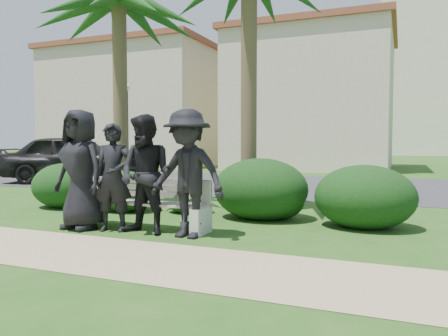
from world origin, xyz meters
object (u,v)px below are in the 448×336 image
at_px(park_bench, 143,207).
at_px(car_a, 76,159).
at_px(street_lamp, 127,111).
at_px(man_c, 146,174).
at_px(man_a, 80,170).
at_px(man_b, 113,177).
at_px(palm_left, 119,0).
at_px(man_d, 187,174).

distance_m(park_bench, car_a, 9.10).
distance_m(street_lamp, park_bench, 15.28).
xyz_separation_m(park_bench, man_c, (0.27, -0.32, 0.55)).
distance_m(man_a, car_a, 8.72).
distance_m(man_a, man_c, 1.18).
height_order(street_lamp, man_b, street_lamp).
height_order(street_lamp, palm_left, palm_left).
bearing_deg(street_lamp, car_a, -71.16).
bearing_deg(man_a, park_bench, 31.28).
relative_size(man_a, car_a, 0.39).
bearing_deg(park_bench, man_c, -51.05).
distance_m(man_a, man_b, 0.60).
bearing_deg(park_bench, street_lamp, 124.86).
bearing_deg(palm_left, park_bench, -48.45).
relative_size(man_c, man_d, 0.97).
relative_size(man_c, palm_left, 0.33).
distance_m(park_bench, man_b, 0.67).
bearing_deg(car_a, man_c, -152.68).
bearing_deg(man_d, man_c, -172.17).
xyz_separation_m(palm_left, car_a, (-4.60, 3.81, -3.71)).
relative_size(park_bench, man_a, 1.17).
relative_size(park_bench, man_d, 1.20).
distance_m(street_lamp, man_b, 15.27).
height_order(man_a, car_a, man_a).
bearing_deg(street_lamp, park_bench, -54.42).
bearing_deg(man_b, man_c, -15.66).
height_order(man_a, man_b, man_a).
distance_m(man_d, palm_left, 5.40).
bearing_deg(man_d, man_a, -172.29).
relative_size(man_a, man_b, 1.13).
bearing_deg(park_bench, man_d, -17.86).
xyz_separation_m(man_a, car_a, (-5.77, 6.53, -0.11)).
xyz_separation_m(street_lamp, palm_left, (6.68, -9.90, 1.60)).
distance_m(park_bench, palm_left, 5.23).
distance_m(street_lamp, man_a, 14.99).
distance_m(man_c, car_a, 9.51).
xyz_separation_m(man_c, man_d, (0.68, 0.03, 0.03)).
bearing_deg(man_c, man_b, -174.15).
bearing_deg(man_d, palm_left, 144.15).
relative_size(street_lamp, man_d, 2.31).
xyz_separation_m(man_c, car_a, (-6.95, 6.48, -0.06)).
height_order(man_a, palm_left, palm_left).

